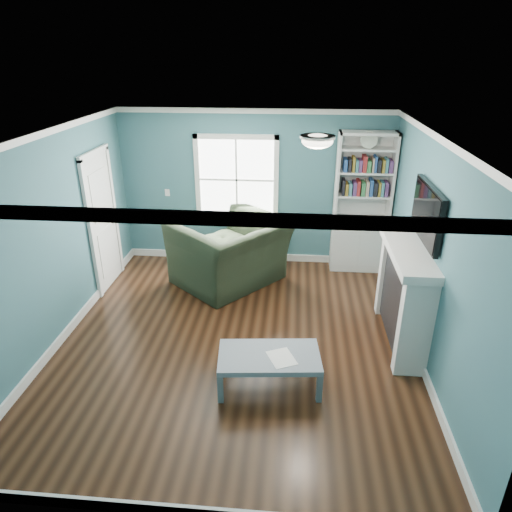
{
  "coord_description": "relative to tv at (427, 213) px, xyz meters",
  "views": [
    {
      "loc": [
        0.68,
        -4.91,
        3.44
      ],
      "look_at": [
        0.21,
        0.4,
        1.02
      ],
      "focal_mm": 32.0,
      "sensor_mm": 36.0,
      "label": 1
    }
  ],
  "objects": [
    {
      "name": "tv",
      "position": [
        0.0,
        0.0,
        0.0
      ],
      "size": [
        0.06,
        1.1,
        0.65
      ],
      "primitive_type": "cube",
      "color": "black",
      "rests_on": "fireplace"
    },
    {
      "name": "recliner",
      "position": [
        -2.49,
        1.4,
        -1.03
      ],
      "size": [
        1.82,
        1.89,
        1.39
      ],
      "primitive_type": "imported",
      "rotation": [
        0.0,
        0.0,
        -2.28
      ],
      "color": "black",
      "rests_on": "ground"
    },
    {
      "name": "light_switch",
      "position": [
        -3.7,
        2.28,
        -0.52
      ],
      "size": [
        0.08,
        0.01,
        0.12
      ],
      "primitive_type": "cube",
      "color": "white",
      "rests_on": "room_walls"
    },
    {
      "name": "ceiling_fixture",
      "position": [
        -1.3,
        -0.1,
        0.82
      ],
      "size": [
        0.38,
        0.38,
        0.15
      ],
      "color": "white",
      "rests_on": "room_walls"
    },
    {
      "name": "coffee_table",
      "position": [
        -1.73,
        -1.03,
        -1.37
      ],
      "size": [
        1.16,
        0.71,
        0.4
      ],
      "rotation": [
        0.0,
        0.0,
        0.1
      ],
      "color": "#505B61",
      "rests_on": "ground"
    },
    {
      "name": "paper_sheet",
      "position": [
        -1.6,
        -1.08,
        -1.32
      ],
      "size": [
        0.36,
        0.4,
        0.0
      ],
      "primitive_type": "cube",
      "rotation": [
        0.0,
        0.0,
        0.43
      ],
      "color": "white",
      "rests_on": "coffee_table"
    },
    {
      "name": "trim",
      "position": [
        -2.2,
        -0.2,
        -0.49
      ],
      "size": [
        4.5,
        5.0,
        2.6
      ],
      "color": "white",
      "rests_on": "ground"
    },
    {
      "name": "room_walls",
      "position": [
        -2.2,
        -0.2,
        -0.14
      ],
      "size": [
        5.0,
        5.0,
        5.0
      ],
      "color": "#3A6E74",
      "rests_on": "ground"
    },
    {
      "name": "window",
      "position": [
        -2.5,
        2.29,
        -0.27
      ],
      "size": [
        1.4,
        0.06,
        1.5
      ],
      "color": "white",
      "rests_on": "room_walls"
    },
    {
      "name": "bookshelf",
      "position": [
        -0.43,
        2.1,
        -0.8
      ],
      "size": [
        0.9,
        0.35,
        2.31
      ],
      "color": "silver",
      "rests_on": "ground"
    },
    {
      "name": "floor",
      "position": [
        -2.2,
        -0.2,
        -1.72
      ],
      "size": [
        5.0,
        5.0,
        0.0
      ],
      "primitive_type": "plane",
      "color": "black",
      "rests_on": "ground"
    },
    {
      "name": "door",
      "position": [
        -4.42,
        1.2,
        -0.65
      ],
      "size": [
        0.12,
        0.98,
        2.17
      ],
      "color": "silver",
      "rests_on": "ground"
    },
    {
      "name": "fireplace",
      "position": [
        -0.12,
        0.0,
        -1.09
      ],
      "size": [
        0.44,
        1.58,
        1.3
      ],
      "color": "black",
      "rests_on": "ground"
    }
  ]
}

